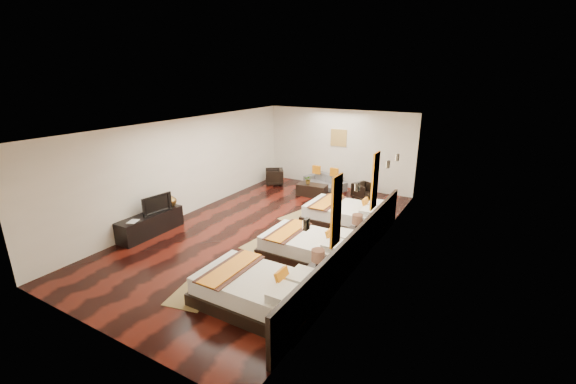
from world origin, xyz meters
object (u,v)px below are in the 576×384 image
Objects in this scene: tv at (155,203)px; sofa at (325,181)px; bed_far at (347,215)px; nightstand_b at (356,238)px; table_plant at (308,180)px; armchair_left at (274,177)px; bed_near at (259,291)px; figurine at (170,199)px; book at (129,221)px; coffee_table at (312,190)px; bed_mid at (311,247)px; armchair_right at (364,191)px; nightstand_a at (317,278)px; tv_console at (151,224)px.

sofa is (2.16, 5.80, -0.55)m from tv.
bed_far is 2.47× the size of nightstand_b.
bed_far is 3.49m from sofa.
nightstand_b reaches higher than bed_far.
table_plant is (-2.88, 3.16, 0.23)m from nightstand_b.
nightstand_b is 1.08× the size of tv.
armchair_left is at bearing -141.24° from sofa.
figurine is (-4.20, 1.89, 0.45)m from bed_near.
nightstand_b is 3.16× the size of book.
armchair_left is at bearing 86.37° from book.
coffee_table is (-2.74, 3.17, -0.12)m from nightstand_b.
bed_mid is 0.95× the size of bed_far.
figurine is (0.00, 1.32, 0.18)m from book.
bed_far is at bearing -47.09° from tv.
nightstand_b is 0.90× the size of coffee_table.
figurine reaches higher than book.
coffee_table is at bearing 137.67° from bed_far.
armchair_right is at bearing 16.50° from coffee_table.
nightstand_a reaches higher than armchair_left.
armchair_right is (3.87, 5.42, 0.01)m from tv_console.
nightstand_b is at bearing 90.00° from nightstand_a.
coffee_table is (-2.74, 5.26, -0.12)m from nightstand_a.
tv reaches higher than book.
tv is (-4.89, -1.59, 0.47)m from nightstand_b.
bed_mid is 5.48m from sofa.
figurine is (-4.20, -0.18, 0.46)m from bed_mid.
bed_near is 6.48m from table_plant.
figurine is at bearing 155.81° from bed_near.
book is (0.00, -0.62, 0.29)m from tv_console.
armchair_right is (-0.33, 6.61, -0.01)m from bed_near.
tv is 2.94× the size of book.
tv is at bearing -112.96° from table_plant.
table_plant is (-2.14, 1.81, 0.25)m from bed_far.
nightstand_b reaches higher than armchair_right.
bed_near is 1.24× the size of tv_console.
coffee_table is at bearing 108.05° from bed_near.
table_plant reaches higher than sofa.
nightstand_a is 5.93m from coffee_table.
table_plant is at bearing 109.27° from bed_near.
bed_near is at bearing -52.84° from sofa.
nightstand_a is 0.92× the size of coffee_table.
bed_near is at bearing -89.96° from bed_mid.
figurine is at bearing 90.00° from book.
tv_console reaches higher than sofa.
armchair_left reaches higher than tv_console.
bed_far is 3.40× the size of armchair_left.
bed_mid is 4.51m from coffee_table.
coffee_table is (0.00, -1.05, -0.04)m from sofa.
sofa is 1.75m from armchair_right.
book is at bearing -110.40° from table_plant.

